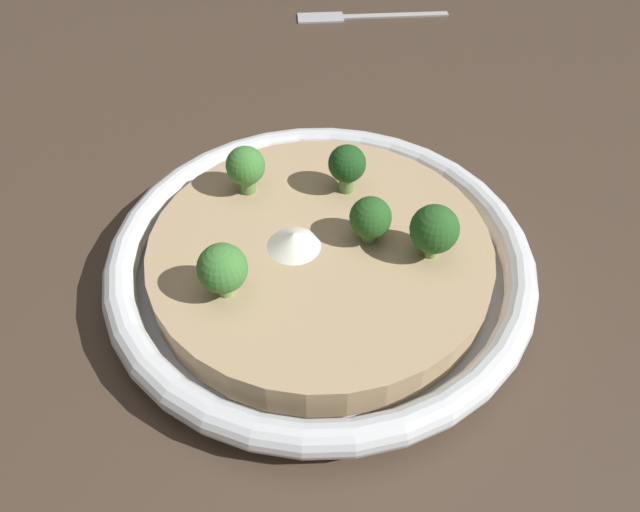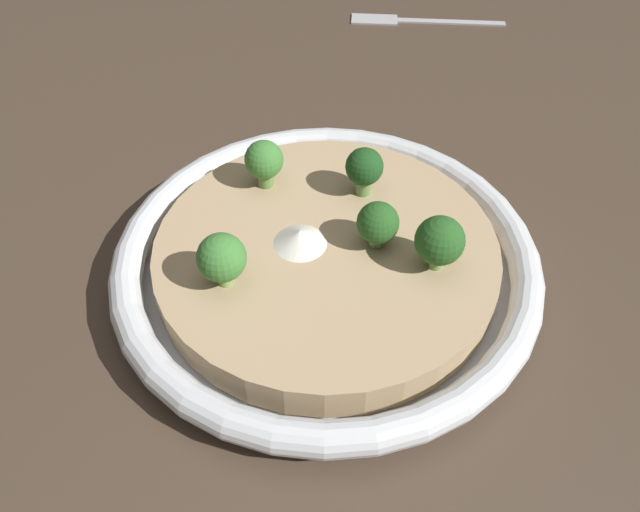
# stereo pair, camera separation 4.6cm
# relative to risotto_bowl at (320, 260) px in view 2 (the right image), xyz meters

# --- Properties ---
(ground_plane) EXTENTS (6.00, 6.00, 0.00)m
(ground_plane) POSITION_rel_risotto_bowl_xyz_m (0.00, 0.00, -0.02)
(ground_plane) COLOR #47382B
(risotto_bowl) EXTENTS (0.31, 0.31, 0.04)m
(risotto_bowl) POSITION_rel_risotto_bowl_xyz_m (0.00, 0.00, 0.00)
(risotto_bowl) COLOR silver
(risotto_bowl) RESTS_ON ground_plane
(cheese_sprinkle) EXTENTS (0.04, 0.04, 0.01)m
(cheese_sprinkle) POSITION_rel_risotto_bowl_xyz_m (0.00, 0.02, 0.02)
(cheese_sprinkle) COLOR white
(cheese_sprinkle) RESTS_ON risotto_bowl
(broccoli_front_right) EXTENTS (0.03, 0.03, 0.04)m
(broccoli_front_right) POSITION_rel_risotto_bowl_xyz_m (0.06, -0.03, 0.04)
(broccoli_front_right) COLOR #668E47
(broccoli_front_right) RESTS_ON risotto_bowl
(broccoli_front) EXTENTS (0.03, 0.03, 0.04)m
(broccoli_front) POSITION_rel_risotto_bowl_xyz_m (-0.00, -0.04, 0.04)
(broccoli_front) COLOR #668E47
(broccoli_front) RESTS_ON risotto_bowl
(broccoli_front_left) EXTENTS (0.03, 0.03, 0.04)m
(broccoli_front_left) POSITION_rel_risotto_bowl_xyz_m (-0.02, -0.08, 0.04)
(broccoli_front_left) COLOR #759E4C
(broccoli_front_left) RESTS_ON risotto_bowl
(broccoli_back_left) EXTENTS (0.03, 0.03, 0.04)m
(broccoli_back_left) POSITION_rel_risotto_bowl_xyz_m (-0.04, 0.07, 0.04)
(broccoli_back_left) COLOR #84A856
(broccoli_back_left) RESTS_ON risotto_bowl
(broccoli_right) EXTENTS (0.03, 0.03, 0.04)m
(broccoli_right) POSITION_rel_risotto_bowl_xyz_m (0.07, 0.05, 0.04)
(broccoli_right) COLOR #668E47
(broccoli_right) RESTS_ON risotto_bowl
(fork_utensil) EXTENTS (0.03, 0.19, 0.00)m
(fork_utensil) POSITION_rel_risotto_bowl_xyz_m (0.42, -0.10, -0.02)
(fork_utensil) COLOR #B7B7BC
(fork_utensil) RESTS_ON ground_plane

